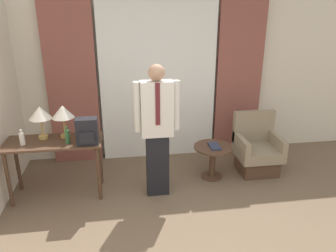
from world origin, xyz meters
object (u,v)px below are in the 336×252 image
at_px(bottle_by_lamp, 22,139).
at_px(book, 214,146).
at_px(desk, 54,150).
at_px(table_lamp_left, 40,114).
at_px(armchair, 257,151).
at_px(table_lamp_right, 63,113).
at_px(bottle_near_edge, 67,136).
at_px(backpack, 87,132).
at_px(side_table, 213,156).
at_px(person, 157,126).

bearing_deg(bottle_by_lamp, book, 4.10).
bearing_deg(desk, bottle_by_lamp, -168.80).
bearing_deg(book, table_lamp_left, -179.88).
relative_size(armchair, book, 3.58).
xyz_separation_m(bottle_by_lamp, book, (2.53, 0.18, -0.35)).
height_order(desk, armchair, armchair).
xyz_separation_m(desk, table_lamp_left, (-0.14, 0.11, 0.46)).
bearing_deg(table_lamp_right, bottle_near_edge, -74.26).
bearing_deg(backpack, armchair, 9.46).
relative_size(bottle_near_edge, book, 0.88).
xyz_separation_m(armchair, side_table, (-0.72, -0.11, 0.02)).
bearing_deg(person, table_lamp_right, 166.77).
xyz_separation_m(person, side_table, (0.84, 0.31, -0.63)).
bearing_deg(bottle_near_edge, backpack, -13.78).
distance_m(table_lamp_left, person, 1.49).
relative_size(table_lamp_right, book, 1.73).
relative_size(backpack, book, 1.34).
bearing_deg(table_lamp_right, bottle_by_lamp, -160.27).
bearing_deg(book, person, -161.74).
height_order(person, side_table, person).
height_order(person, book, person).
distance_m(backpack, book, 1.80).
xyz_separation_m(bottle_near_edge, side_table, (1.97, 0.24, -0.53)).
bearing_deg(bottle_by_lamp, side_table, 4.70).
distance_m(table_lamp_left, bottle_near_edge, 0.47).
relative_size(bottle_near_edge, person, 0.13).
relative_size(armchair, side_table, 1.62).
distance_m(bottle_by_lamp, book, 2.56).
bearing_deg(side_table, bottle_near_edge, -173.06).
bearing_deg(person, desk, 172.62).
distance_m(desk, armchair, 2.92).
distance_m(armchair, side_table, 0.73).
xyz_separation_m(desk, table_lamp_right, (0.14, 0.11, 0.46)).
distance_m(table_lamp_right, bottle_near_edge, 0.33).
height_order(person, armchair, person).
relative_size(bottle_near_edge, backpack, 0.66).
bearing_deg(table_lamp_right, book, 0.14).
bearing_deg(armchair, person, -165.23).
xyz_separation_m(table_lamp_left, bottle_by_lamp, (-0.21, -0.18, -0.25)).
bearing_deg(backpack, person, -0.47).
bearing_deg(book, bottle_by_lamp, -175.90).
relative_size(bottle_near_edge, bottle_by_lamp, 1.10).
height_order(table_lamp_left, armchair, table_lamp_left).
relative_size(table_lamp_right, backpack, 1.29).
xyz_separation_m(backpack, armchair, (2.44, 0.41, -0.62)).
height_order(table_lamp_right, backpack, table_lamp_right).
distance_m(person, armchair, 1.75).
relative_size(bottle_by_lamp, person, 0.11).
xyz_separation_m(table_lamp_right, armchair, (2.75, 0.14, -0.80)).
xyz_separation_m(bottle_near_edge, book, (1.98, 0.21, -0.36)).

